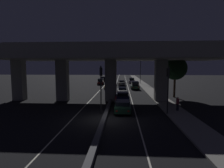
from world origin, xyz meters
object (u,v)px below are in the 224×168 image
(traffic_light_left_of_median, at_px, (101,81))
(car_white_sixth, at_px, (132,80))
(traffic_light_right_of_median, at_px, (168,82))
(street_lamp, at_px, (140,69))
(car_white_third, at_px, (122,91))
(car_dark_green_lead, at_px, (122,106))
(car_dark_blue_second, at_px, (122,97))
(pedestrian_on_sidewalk, at_px, (178,104))
(car_black_fourth_oncoming, at_px, (114,78))
(motorcycle_white_filtering_near, at_px, (116,101))
(car_taxi_yellow_lead_oncoming, at_px, (109,86))
(car_grey_fifth, at_px, (122,83))
(car_dark_green_fourth, at_px, (135,85))
(car_dark_red_second_oncoming, at_px, (101,81))
(car_dark_green_third_oncoming, at_px, (104,79))

(traffic_light_left_of_median, relative_size, car_white_sixth, 1.34)
(traffic_light_right_of_median, distance_m, street_lamp, 36.41)
(car_white_third, bearing_deg, car_dark_green_lead, 178.43)
(car_dark_blue_second, height_order, car_white_third, car_dark_blue_second)
(car_white_sixth, distance_m, pedestrian_on_sidewalk, 37.78)
(car_black_fourth_oncoming, bearing_deg, car_dark_blue_second, 6.52)
(motorcycle_white_filtering_near, bearing_deg, pedestrian_on_sidewalk, -112.43)
(car_dark_blue_second, xyz_separation_m, car_white_third, (-0.07, 7.45, -0.06))
(street_lamp, relative_size, car_dark_green_lead, 1.70)
(car_taxi_yellow_lead_oncoming, distance_m, pedestrian_on_sidewalk, 23.90)
(traffic_light_right_of_median, bearing_deg, car_black_fourth_oncoming, 99.15)
(street_lamp, bearing_deg, motorcycle_white_filtering_near, -101.40)
(traffic_light_right_of_median, distance_m, car_grey_fifth, 31.12)
(traffic_light_right_of_median, bearing_deg, car_dark_green_fourth, 94.97)
(street_lamp, height_order, car_dark_blue_second, street_lamp)
(traffic_light_left_of_median, distance_m, traffic_light_right_of_median, 7.52)
(traffic_light_right_of_median, bearing_deg, pedestrian_on_sidewalk, 41.39)
(car_dark_green_lead, relative_size, car_grey_fifth, 1.05)
(traffic_light_right_of_median, bearing_deg, car_dark_blue_second, 126.28)
(car_taxi_yellow_lead_oncoming, relative_size, motorcycle_white_filtering_near, 2.15)
(car_black_fourth_oncoming, bearing_deg, car_white_sixth, 26.10)
(car_white_third, relative_size, car_dark_green_fourth, 1.12)
(car_dark_blue_second, bearing_deg, car_dark_green_lead, 178.07)
(traffic_light_left_of_median, distance_m, car_white_third, 14.83)
(traffic_light_left_of_median, relative_size, car_taxi_yellow_lead_oncoming, 1.39)
(car_white_sixth, xyz_separation_m, car_dark_red_second_oncoming, (-9.82, -5.37, 0.04))
(car_dark_green_fourth, xyz_separation_m, car_taxi_yellow_lead_oncoming, (-6.48, 0.34, -0.23))
(car_white_third, bearing_deg, car_grey_fifth, -1.70)
(car_dark_green_fourth, bearing_deg, car_dark_green_lead, 171.49)
(street_lamp, distance_m, car_grey_fifth, 8.94)
(traffic_light_right_of_median, relative_size, pedestrian_on_sidewalk, 3.33)
(car_dark_green_lead, bearing_deg, car_dark_green_third_oncoming, 8.76)
(street_lamp, relative_size, car_white_sixth, 1.92)
(car_dark_red_second_oncoming, distance_m, pedestrian_on_sidewalk, 34.89)
(car_dark_green_third_oncoming, xyz_separation_m, motorcycle_white_filtering_near, (6.06, -40.66, -0.25))
(car_dark_red_second_oncoming, bearing_deg, car_white_sixth, 116.65)
(traffic_light_left_of_median, relative_size, motorcycle_white_filtering_near, 3.00)
(car_grey_fifth, bearing_deg, car_dark_blue_second, -177.65)
(car_dark_red_second_oncoming, relative_size, pedestrian_on_sidewalk, 2.94)
(car_white_third, bearing_deg, car_white_sixth, -9.20)
(car_dark_green_third_oncoming, height_order, car_black_fourth_oncoming, car_dark_green_third_oncoming)
(traffic_light_right_of_median, bearing_deg, car_dark_red_second_oncoming, 109.22)
(motorcycle_white_filtering_near, bearing_deg, car_dark_green_third_oncoming, 9.54)
(car_grey_fifth, relative_size, pedestrian_on_sidewalk, 2.71)
(car_black_fourth_oncoming, distance_m, pedestrian_on_sidewalk, 53.94)
(street_lamp, height_order, pedestrian_on_sidewalk, street_lamp)
(car_white_third, xyz_separation_m, car_dark_red_second_oncoming, (-6.62, 19.32, 0.20))
(traffic_light_left_of_median, relative_size, car_dark_green_third_oncoming, 1.14)
(traffic_light_left_of_median, height_order, pedestrian_on_sidewalk, traffic_light_left_of_median)
(car_white_third, bearing_deg, car_dark_green_third_oncoming, 10.82)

